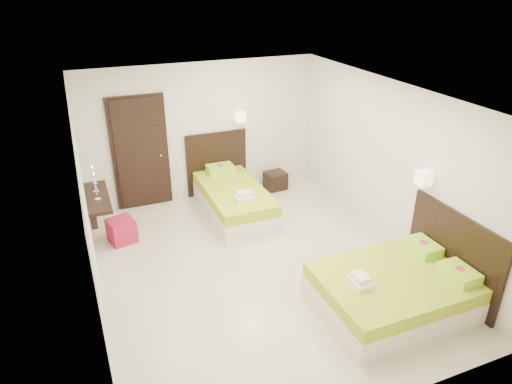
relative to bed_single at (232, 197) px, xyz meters
name	(u,v)px	position (x,y,z in m)	size (l,w,h in m)	color
floor	(257,266)	(-0.25, -1.82, -0.30)	(5.50, 5.50, 0.00)	beige
bed_single	(232,197)	(0.00, 0.00, 0.00)	(1.22, 2.03, 1.67)	beige
bed_double	(398,288)	(1.12, -3.34, -0.02)	(1.93, 1.64, 1.59)	beige
nightstand	(275,180)	(1.15, 0.62, -0.12)	(0.40, 0.36, 0.36)	black
ottoman	(122,231)	(-2.04, -0.30, -0.11)	(0.39, 0.39, 0.39)	maroon
door	(140,153)	(-1.45, 0.88, 0.75)	(1.02, 0.15, 2.14)	black
console_shelf	(97,198)	(-2.33, -0.22, 0.51)	(0.35, 1.20, 0.78)	black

